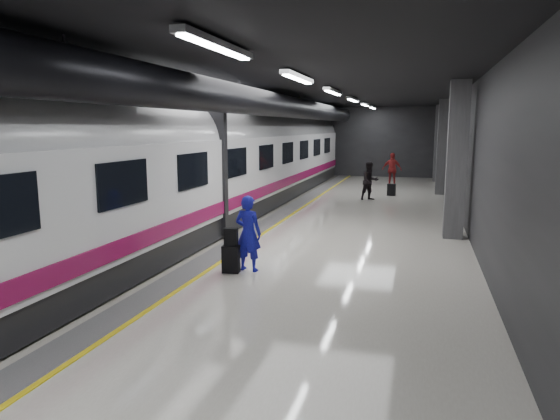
% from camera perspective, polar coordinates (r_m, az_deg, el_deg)
% --- Properties ---
extents(ground, '(40.00, 40.00, 0.00)m').
position_cam_1_polar(ground, '(13.99, 0.56, -3.76)').
color(ground, silver).
rests_on(ground, ground).
extents(platform_hall, '(10.02, 40.02, 4.51)m').
position_cam_1_polar(platform_hall, '(14.62, 0.49, 10.78)').
color(platform_hall, black).
rests_on(platform_hall, ground).
extents(train, '(3.05, 38.00, 4.05)m').
position_cam_1_polar(train, '(14.85, -11.64, 4.90)').
color(train, black).
rests_on(train, ground).
extents(traveler_main, '(0.68, 0.50, 1.71)m').
position_cam_1_polar(traveler_main, '(11.16, -3.65, -2.68)').
color(traveler_main, '#1A1CC7').
rests_on(traveler_main, ground).
extents(suitcase_main, '(0.40, 0.28, 0.61)m').
position_cam_1_polar(suitcase_main, '(11.16, -5.63, -5.60)').
color(suitcase_main, black).
rests_on(suitcase_main, ground).
extents(shoulder_bag, '(0.32, 0.20, 0.39)m').
position_cam_1_polar(shoulder_bag, '(11.04, -5.62, -3.08)').
color(shoulder_bag, black).
rests_on(shoulder_bag, suitcase_main).
extents(traveler_far_a, '(1.04, 1.00, 1.70)m').
position_cam_1_polar(traveler_far_a, '(22.42, 10.23, 3.28)').
color(traveler_far_a, black).
rests_on(traveler_far_a, ground).
extents(traveler_far_b, '(1.13, 0.63, 1.83)m').
position_cam_1_polar(traveler_far_b, '(28.00, 12.66, 4.53)').
color(traveler_far_b, maroon).
rests_on(traveler_far_b, ground).
extents(suitcase_far, '(0.40, 0.28, 0.56)m').
position_cam_1_polar(suitcase_far, '(24.15, 12.62, 2.27)').
color(suitcase_far, black).
rests_on(suitcase_far, ground).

